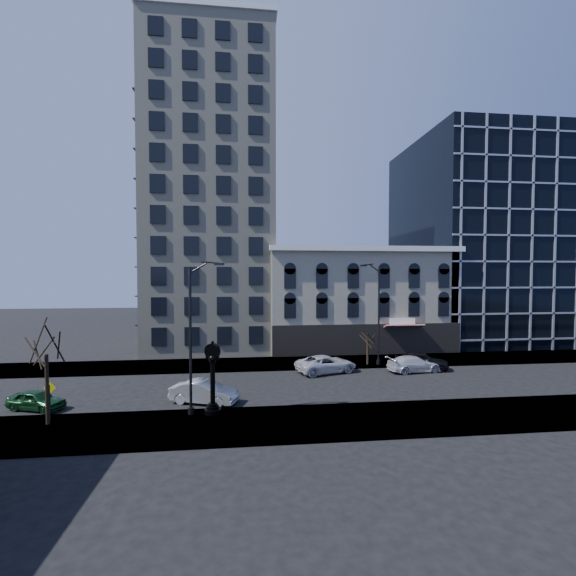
{
  "coord_description": "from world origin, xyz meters",
  "views": [
    {
      "loc": [
        -1.98,
        -31.38,
        9.24
      ],
      "look_at": [
        2.0,
        4.0,
        8.0
      ],
      "focal_mm": 24.0,
      "sensor_mm": 36.0,
      "label": 1
    }
  ],
  "objects": [
    {
      "name": "sidewalk_near",
      "position": [
        0.0,
        -8.0,
        0.06
      ],
      "size": [
        160.0,
        6.0,
        0.12
      ],
      "primitive_type": "cube",
      "color": "gray",
      "rests_on": "ground"
    },
    {
      "name": "sidewalk_far",
      "position": [
        0.0,
        8.0,
        0.06
      ],
      "size": [
        160.0,
        6.0,
        0.12
      ],
      "primitive_type": "cube",
      "color": "gray",
      "rests_on": "ground"
    },
    {
      "name": "street_lamp_near",
      "position": [
        -4.77,
        -6.08,
        7.81
      ],
      "size": [
        2.64,
        0.58,
        10.19
      ],
      "rotation": [
        0.0,
        0.0,
        -0.1
      ],
      "color": "black",
      "rests_on": "sidewalk_near"
    },
    {
      "name": "bare_tree_near",
      "position": [
        -13.97,
        -6.72,
        5.34
      ],
      "size": [
        4.02,
        4.02,
        6.9
      ],
      "color": "black",
      "rests_on": "sidewalk_near"
    },
    {
      "name": "car_far_a",
      "position": [
        5.63,
        3.99,
        0.81
      ],
      "size": [
        6.37,
        4.3,
        1.62
      ],
      "primitive_type": "imported",
      "rotation": [
        0.0,
        0.0,
        1.87
      ],
      "color": "silver",
      "rests_on": "ground"
    },
    {
      "name": "glass_office",
      "position": [
        32.0,
        20.91,
        14.0
      ],
      "size": [
        20.0,
        20.15,
        28.0
      ],
      "color": "black",
      "rests_on": "ground"
    },
    {
      "name": "victorian_row",
      "position": [
        12.0,
        15.89,
        6.0
      ],
      "size": [
        22.6,
        11.19,
        12.5
      ],
      "color": "#9B9680",
      "rests_on": "ground"
    },
    {
      "name": "street_lamp_far",
      "position": [
        10.74,
        5.83,
        7.98
      ],
      "size": [
        2.61,
        1.09,
        10.41
      ],
      "rotation": [
        0.0,
        0.0,
        3.45
      ],
      "color": "black",
      "rests_on": "sidewalk_far"
    },
    {
      "name": "car_far_c",
      "position": [
        15.08,
        4.13,
        0.86
      ],
      "size": [
        5.42,
        3.5,
        1.72
      ],
      "primitive_type": "imported",
      "rotation": [
        0.0,
        0.0,
        1.25
      ],
      "color": "black",
      "rests_on": "ground"
    },
    {
      "name": "cream_tower",
      "position": [
        -6.11,
        18.88,
        19.32
      ],
      "size": [
        15.9,
        15.4,
        42.5
      ],
      "color": "beige",
      "rests_on": "ground"
    },
    {
      "name": "car_far_b",
      "position": [
        13.99,
        3.33,
        0.75
      ],
      "size": [
        5.37,
        2.7,
        1.5
      ],
      "primitive_type": "imported",
      "rotation": [
        0.0,
        0.0,
        1.69
      ],
      "color": "silver",
      "rests_on": "ground"
    },
    {
      "name": "warning_sign",
      "position": [
        -14.17,
        -6.0,
        1.78
      ],
      "size": [
        0.78,
        0.13,
        2.41
      ],
      "rotation": [
        0.0,
        0.0,
        -0.12
      ],
      "color": "black",
      "rests_on": "sidewalk_near"
    },
    {
      "name": "street_clock",
      "position": [
        -4.1,
        -6.0,
        2.29
      ],
      "size": [
        1.09,
        1.09,
        4.8
      ],
      "rotation": [
        0.0,
        0.0,
        -0.42
      ],
      "color": "black",
      "rests_on": "sidewalk_near"
    },
    {
      "name": "car_near_a",
      "position": [
        -16.19,
        -3.61,
        0.66
      ],
      "size": [
        4.2,
        2.7,
        1.33
      ],
      "primitive_type": "imported",
      "rotation": [
        0.0,
        0.0,
        1.26
      ],
      "color": "#143F1E",
      "rests_on": "ground"
    },
    {
      "name": "car_near_b",
      "position": [
        -4.91,
        -3.5,
        0.8
      ],
      "size": [
        5.15,
        3.19,
        1.6
      ],
      "primitive_type": "imported",
      "rotation": [
        0.0,
        0.0,
        1.24
      ],
      "color": "#A5A8AD",
      "rests_on": "ground"
    },
    {
      "name": "ground",
      "position": [
        0.0,
        0.0,
        0.0
      ],
      "size": [
        160.0,
        160.0,
        0.0
      ],
      "primitive_type": "plane",
      "color": "black",
      "rests_on": "ground"
    },
    {
      "name": "bare_tree_far",
      "position": [
        10.4,
        6.27,
        3.13
      ],
      "size": [
        2.33,
        2.33,
        4.0
      ],
      "color": "black",
      "rests_on": "sidewalk_far"
    }
  ]
}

